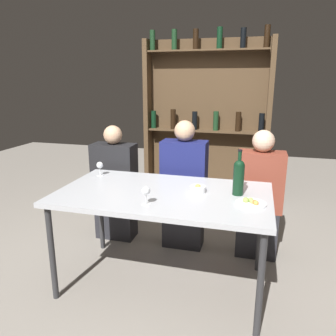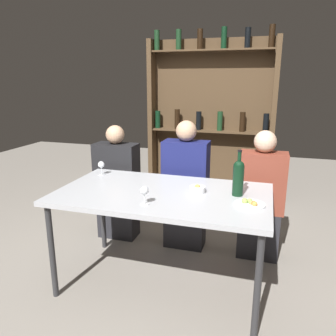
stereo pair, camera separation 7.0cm
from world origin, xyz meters
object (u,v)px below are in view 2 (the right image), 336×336
wine_bottle (238,176)px  snack_bowl (197,189)px  wine_glass_1 (101,165)px  wine_glass_0 (144,191)px  seated_person_left (117,187)px  seated_person_center (185,190)px  seated_person_right (261,200)px  food_plate_0 (250,204)px

wine_bottle → snack_bowl: bearing=-176.2°
wine_glass_1 → wine_glass_0: bearing=-41.9°
wine_bottle → wine_glass_1: wine_bottle is taller
wine_glass_1 → snack_bowl: 0.93m
wine_bottle → wine_glass_1: (-1.19, 0.19, -0.06)m
snack_bowl → seated_person_left: seated_person_left is taller
seated_person_left → wine_glass_0: bearing=-54.9°
wine_glass_0 → seated_person_center: (0.05, 0.94, -0.29)m
wine_bottle → seated_person_right: seated_person_right is taller
wine_bottle → snack_bowl: 0.32m
seated_person_center → snack_bowl: bearing=-68.3°
wine_glass_0 → wine_glass_1: size_ratio=1.05×
wine_bottle → seated_person_center: (-0.53, 0.57, -0.34)m
wine_glass_1 → seated_person_right: size_ratio=0.10×
food_plate_0 → snack_bowl: snack_bowl is taller
wine_bottle → seated_person_center: 0.85m
wine_glass_0 → seated_person_right: bearing=51.5°
seated_person_right → seated_person_left: bearing=180.0°
wine_glass_0 → seated_person_right: size_ratio=0.11×
wine_glass_1 → seated_person_left: bearing=96.3°
wine_glass_1 → seated_person_right: seated_person_right is taller
food_plate_0 → seated_person_left: 1.55m
wine_bottle → seated_person_left: bearing=155.2°
seated_person_center → wine_bottle: bearing=-47.4°
wine_bottle → seated_person_right: size_ratio=0.29×
wine_glass_0 → wine_glass_1: wine_glass_0 is taller
wine_glass_1 → snack_bowl: wine_glass_1 is taller
wine_bottle → seated_person_left: seated_person_left is taller
seated_person_center → seated_person_right: 0.69m
wine_glass_1 → snack_bowl: (0.90, -0.21, -0.06)m
snack_bowl → seated_person_center: size_ratio=0.10×
wine_glass_1 → wine_bottle: bearing=-8.9°
wine_glass_1 → seated_person_left: seated_person_left is taller
food_plate_0 → seated_person_left: seated_person_left is taller
wine_bottle → wine_glass_1: size_ratio=2.74×
wine_glass_1 → seated_person_left: (-0.04, 0.39, -0.32)m
wine_bottle → wine_glass_1: bearing=171.1°
seated_person_left → seated_person_center: (0.71, -0.00, 0.04)m
food_plate_0 → seated_person_right: bearing=84.9°
wine_bottle → seated_person_center: bearing=132.6°
wine_bottle → wine_glass_0: wine_bottle is taller
food_plate_0 → seated_person_right: size_ratio=0.18×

